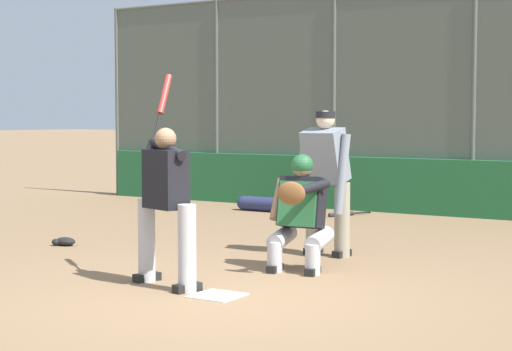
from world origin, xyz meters
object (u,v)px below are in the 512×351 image
object	(u,v)px
batter_at_plate	(166,200)
equipment_bag_dugout_side	(266,204)
umpire_home	(326,178)
fielding_glove_on_dirt	(64,241)
spare_bat_by_padding	(344,214)
catcher_behind_plate	(300,211)

from	to	relation	value
batter_at_plate	equipment_bag_dugout_side	distance (m)	6.74
umpire_home	fielding_glove_on_dirt	world-z (taller)	umpire_home
batter_at_plate	spare_bat_by_padding	size ratio (longest dim) A/B	2.52
batter_at_plate	catcher_behind_plate	xyz separation A→B (m)	(-0.69, -1.43, -0.19)
batter_at_plate	fielding_glove_on_dirt	xyz separation A→B (m)	(2.75, -1.40, -0.79)
catcher_behind_plate	fielding_glove_on_dirt	bearing A→B (deg)	-8.29
batter_at_plate	fielding_glove_on_dirt	bearing A→B (deg)	-9.30
spare_bat_by_padding	equipment_bag_dugout_side	world-z (taller)	equipment_bag_dugout_side
fielding_glove_on_dirt	equipment_bag_dugout_side	distance (m)	4.77
fielding_glove_on_dirt	equipment_bag_dugout_side	world-z (taller)	equipment_bag_dugout_side
catcher_behind_plate	equipment_bag_dugout_side	size ratio (longest dim) A/B	1.08
umpire_home	equipment_bag_dugout_side	xyz separation A→B (m)	(3.09, -3.70, -0.80)
umpire_home	spare_bat_by_padding	bearing A→B (deg)	-61.66
catcher_behind_plate	spare_bat_by_padding	world-z (taller)	catcher_behind_plate
fielding_glove_on_dirt	equipment_bag_dugout_side	size ratio (longest dim) A/B	0.26
batter_at_plate	spare_bat_by_padding	xyz separation A→B (m)	(1.16, -6.28, -0.81)
catcher_behind_plate	umpire_home	distance (m)	1.09
spare_bat_by_padding	fielding_glove_on_dirt	size ratio (longest dim) A/B	2.77
batter_at_plate	equipment_bag_dugout_side	bearing A→B (deg)	-49.30
batter_at_plate	equipment_bag_dugout_side	world-z (taller)	batter_at_plate
equipment_bag_dugout_side	fielding_glove_on_dirt	bearing A→B (deg)	88.46
batter_at_plate	spare_bat_by_padding	bearing A→B (deg)	-61.92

